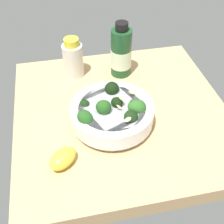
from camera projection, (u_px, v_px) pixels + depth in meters
ground_plane at (121, 116)px, 82.13cm from camera, size 57.47×57.47×4.61cm
bowl_of_broccoli at (112, 112)px, 74.17cm from camera, size 20.98×20.98×9.59cm
lemon_wedge at (63, 158)px, 66.15cm from camera, size 8.37×8.27×3.67cm
bottle_tall at (73, 59)px, 88.82cm from camera, size 6.13×6.13×12.34cm
bottle_short at (121, 53)px, 88.25cm from camera, size 6.31×6.31×17.03cm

